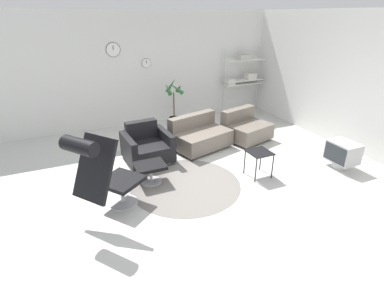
{
  "coord_description": "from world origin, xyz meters",
  "views": [
    {
      "loc": [
        -1.95,
        -4.31,
        2.7
      ],
      "look_at": [
        0.04,
        0.19,
        0.55
      ],
      "focal_mm": 28.0,
      "sensor_mm": 36.0,
      "label": 1
    }
  ],
  "objects_px": {
    "lounge_chair": "(101,169)",
    "couch_second": "(246,129)",
    "potted_plant": "(174,109)",
    "ottoman": "(150,169)",
    "couch_low": "(200,136)",
    "side_table": "(259,155)",
    "shelf_unit": "(243,73)",
    "armchair_red": "(147,147)",
    "crt_television": "(342,154)"
  },
  "relations": [
    {
      "from": "couch_low",
      "to": "ottoman",
      "type": "bearing_deg",
      "value": 20.13
    },
    {
      "from": "lounge_chair",
      "to": "shelf_unit",
      "type": "xyz_separation_m",
      "value": [
        4.42,
        3.44,
        0.4
      ]
    },
    {
      "from": "lounge_chair",
      "to": "armchair_red",
      "type": "height_order",
      "value": "lounge_chair"
    },
    {
      "from": "couch_second",
      "to": "lounge_chair",
      "type": "bearing_deg",
      "value": 10.22
    },
    {
      "from": "couch_low",
      "to": "couch_second",
      "type": "relative_size",
      "value": 1.2
    },
    {
      "from": "couch_low",
      "to": "potted_plant",
      "type": "relative_size",
      "value": 1.08
    },
    {
      "from": "shelf_unit",
      "to": "armchair_red",
      "type": "bearing_deg",
      "value": -150.29
    },
    {
      "from": "lounge_chair",
      "to": "couch_second",
      "type": "bearing_deg",
      "value": 78.22
    },
    {
      "from": "lounge_chair",
      "to": "couch_second",
      "type": "xyz_separation_m",
      "value": [
        3.42,
        1.64,
        -0.5
      ]
    },
    {
      "from": "ottoman",
      "to": "shelf_unit",
      "type": "distance_m",
      "value": 4.61
    },
    {
      "from": "armchair_red",
      "to": "couch_low",
      "type": "relative_size",
      "value": 0.68
    },
    {
      "from": "ottoman",
      "to": "potted_plant",
      "type": "distance_m",
      "value": 2.75
    },
    {
      "from": "side_table",
      "to": "crt_television",
      "type": "xyz_separation_m",
      "value": [
        1.63,
        -0.36,
        -0.13
      ]
    },
    {
      "from": "couch_low",
      "to": "side_table",
      "type": "xyz_separation_m",
      "value": [
        0.43,
        -1.56,
        0.16
      ]
    },
    {
      "from": "armchair_red",
      "to": "shelf_unit",
      "type": "distance_m",
      "value": 3.99
    },
    {
      "from": "couch_low",
      "to": "crt_television",
      "type": "xyz_separation_m",
      "value": [
        2.06,
        -1.93,
        0.03
      ]
    },
    {
      "from": "armchair_red",
      "to": "couch_second",
      "type": "xyz_separation_m",
      "value": [
        2.39,
        0.13,
        -0.02
      ]
    },
    {
      "from": "armchair_red",
      "to": "shelf_unit",
      "type": "xyz_separation_m",
      "value": [
        3.38,
        1.93,
        0.89
      ]
    },
    {
      "from": "armchair_red",
      "to": "crt_television",
      "type": "height_order",
      "value": "armchair_red"
    },
    {
      "from": "potted_plant",
      "to": "couch_second",
      "type": "bearing_deg",
      "value": -48.89
    },
    {
      "from": "side_table",
      "to": "ottoman",
      "type": "bearing_deg",
      "value": 162.78
    },
    {
      "from": "crt_television",
      "to": "shelf_unit",
      "type": "relative_size",
      "value": 0.29
    },
    {
      "from": "couch_second",
      "to": "potted_plant",
      "type": "bearing_deg",
      "value": -64.32
    },
    {
      "from": "side_table",
      "to": "crt_television",
      "type": "bearing_deg",
      "value": -12.6
    },
    {
      "from": "crt_television",
      "to": "potted_plant",
      "type": "bearing_deg",
      "value": 32.55
    },
    {
      "from": "armchair_red",
      "to": "side_table",
      "type": "relative_size",
      "value": 1.94
    },
    {
      "from": "armchair_red",
      "to": "shelf_unit",
      "type": "bearing_deg",
      "value": -154.1
    },
    {
      "from": "ottoman",
      "to": "potted_plant",
      "type": "xyz_separation_m",
      "value": [
        1.34,
        2.4,
        0.23
      ]
    },
    {
      "from": "couch_low",
      "to": "crt_television",
      "type": "bearing_deg",
      "value": 121.41
    },
    {
      "from": "ottoman",
      "to": "couch_low",
      "type": "xyz_separation_m",
      "value": [
        1.4,
        1.0,
        -0.0
      ]
    },
    {
      "from": "ottoman",
      "to": "potted_plant",
      "type": "bearing_deg",
      "value": 60.8
    },
    {
      "from": "ottoman",
      "to": "potted_plant",
      "type": "relative_size",
      "value": 0.4
    },
    {
      "from": "lounge_chair",
      "to": "crt_television",
      "type": "bearing_deg",
      "value": 48.92
    },
    {
      "from": "potted_plant",
      "to": "shelf_unit",
      "type": "relative_size",
      "value": 0.68
    },
    {
      "from": "crt_television",
      "to": "armchair_red",
      "type": "bearing_deg",
      "value": 61.48
    },
    {
      "from": "ottoman",
      "to": "crt_television",
      "type": "xyz_separation_m",
      "value": [
        3.45,
        -0.93,
        0.03
      ]
    },
    {
      "from": "couch_second",
      "to": "shelf_unit",
      "type": "distance_m",
      "value": 2.24
    },
    {
      "from": "couch_second",
      "to": "armchair_red",
      "type": "bearing_deg",
      "value": -12.23
    },
    {
      "from": "lounge_chair",
      "to": "couch_low",
      "type": "height_order",
      "value": "lounge_chair"
    },
    {
      "from": "armchair_red",
      "to": "potted_plant",
      "type": "height_order",
      "value": "potted_plant"
    },
    {
      "from": "lounge_chair",
      "to": "potted_plant",
      "type": "xyz_separation_m",
      "value": [
        2.19,
        3.05,
        -0.27
      ]
    },
    {
      "from": "armchair_red",
      "to": "potted_plant",
      "type": "relative_size",
      "value": 0.74
    },
    {
      "from": "lounge_chair",
      "to": "couch_low",
      "type": "bearing_deg",
      "value": 88.85
    },
    {
      "from": "crt_television",
      "to": "couch_second",
      "type": "bearing_deg",
      "value": 24.92
    },
    {
      "from": "crt_television",
      "to": "potted_plant",
      "type": "height_order",
      "value": "potted_plant"
    },
    {
      "from": "side_table",
      "to": "potted_plant",
      "type": "xyz_separation_m",
      "value": [
        -0.49,
        2.96,
        0.07
      ]
    },
    {
      "from": "shelf_unit",
      "to": "ottoman",
      "type": "bearing_deg",
      "value": -141.98
    },
    {
      "from": "lounge_chair",
      "to": "potted_plant",
      "type": "relative_size",
      "value": 1.05
    },
    {
      "from": "lounge_chair",
      "to": "couch_second",
      "type": "height_order",
      "value": "lounge_chair"
    },
    {
      "from": "side_table",
      "to": "shelf_unit",
      "type": "xyz_separation_m",
      "value": [
        1.74,
        3.35,
        0.74
      ]
    }
  ]
}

